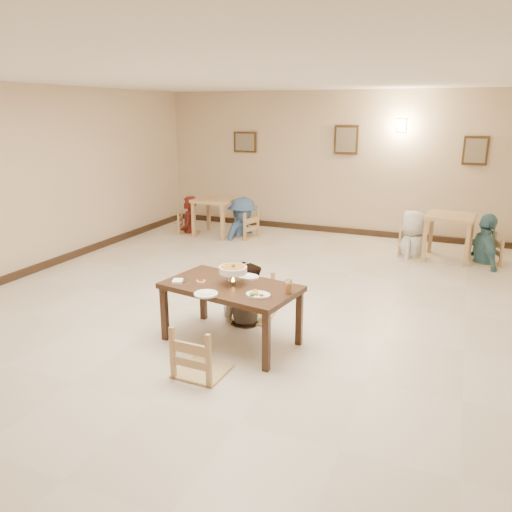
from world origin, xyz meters
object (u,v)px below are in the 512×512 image
at_px(bg_table_right, 450,223).
at_px(bg_diner_a, 188,196).
at_px(main_table, 231,291).
at_px(chair_near, 201,326).
at_px(bg_chair_lr, 243,212).
at_px(bg_chair_rr, 487,236).
at_px(bg_diner_b, 243,197).
at_px(drink_glass, 289,287).
at_px(bg_diner_c, 415,211).
at_px(bg_chair_ll, 189,213).
at_px(chair_far, 253,279).
at_px(main_diner, 246,262).
at_px(curry_warmer, 233,270).
at_px(bg_diner_d, 490,214).
at_px(bg_table_left, 215,205).
at_px(bg_chair_rl, 413,232).

height_order(bg_table_right, bg_diner_a, bg_diner_a).
xyz_separation_m(main_table, chair_near, (0.03, -0.76, -0.10)).
distance_m(bg_chair_lr, bg_chair_rr, 4.68).
relative_size(chair_near, bg_diner_b, 0.61).
height_order(drink_glass, bg_diner_b, bg_diner_b).
height_order(bg_table_right, bg_chair_rr, bg_chair_rr).
bearing_deg(bg_diner_c, bg_chair_ll, -82.04).
distance_m(chair_far, main_diner, 0.27).
xyz_separation_m(bg_table_right, bg_diner_c, (-0.62, 0.02, 0.17)).
xyz_separation_m(curry_warmer, drink_glass, (0.68, -0.05, -0.10)).
relative_size(drink_glass, bg_diner_d, 0.08).
distance_m(chair_far, bg_table_right, 4.38).
bearing_deg(bg_chair_ll, bg_diner_b, -102.77).
bearing_deg(bg_diner_b, drink_glass, -139.65).
bearing_deg(bg_chair_rr, main_table, -47.66).
bearing_deg(bg_table_left, bg_diner_d, -0.28).
distance_m(curry_warmer, bg_chair_lr, 4.98).
relative_size(main_diner, bg_chair_lr, 1.42).
height_order(bg_chair_ll, bg_chair_rr, bg_chair_rr).
bearing_deg(bg_chair_lr, bg_diner_b, 42.73).
distance_m(main_diner, curry_warmer, 0.63).
relative_size(chair_far, bg_chair_rr, 1.07).
bearing_deg(bg_chair_ll, chair_near, -168.07).
distance_m(chair_near, drink_glass, 1.02).
distance_m(main_table, curry_warmer, 0.25).
bearing_deg(main_table, drink_glass, 8.52).
relative_size(drink_glass, bg_chair_rl, 0.17).
relative_size(bg_chair_rr, bg_diner_c, 0.59).
height_order(curry_warmer, bg_chair_rr, bg_chair_rr).
xyz_separation_m(main_table, bg_diner_a, (-3.13, 4.47, 0.19)).
bearing_deg(bg_diner_a, bg_chair_lr, 73.46).
xyz_separation_m(bg_chair_rl, bg_diner_b, (-3.44, 0.05, 0.41)).
bearing_deg(main_diner, bg_chair_rr, -113.73).
xyz_separation_m(chair_far, curry_warmer, (0.06, -0.72, 0.34)).
bearing_deg(chair_near, bg_diner_d, -115.96).
distance_m(chair_near, bg_chair_rr, 5.94).
height_order(main_table, bg_chair_rl, bg_chair_rl).
distance_m(bg_diner_a, bg_diner_c, 4.66).
height_order(chair_near, bg_chair_ll, chair_near).
distance_m(main_table, bg_diner_b, 5.00).
bearing_deg(chair_near, bg_chair_ll, -57.31).
bearing_deg(bg_diner_d, bg_chair_rl, 69.41).
height_order(drink_glass, bg_chair_rl, bg_chair_rl).
distance_m(chair_far, bg_diner_a, 4.85).
bearing_deg(bg_diner_b, bg_diner_c, -79.86).
bearing_deg(main_table, bg_diner_b, 122.28).
xyz_separation_m(curry_warmer, bg_chair_rr, (2.75, 4.48, -0.38)).
bearing_deg(bg_diner_b, bg_chair_rr, -80.23).
relative_size(chair_far, bg_diner_c, 0.63).
height_order(chair_far, bg_chair_rr, chair_far).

